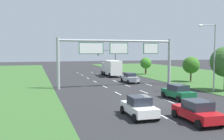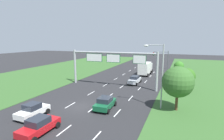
{
  "view_description": "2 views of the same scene",
  "coord_description": "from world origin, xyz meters",
  "views": [
    {
      "loc": [
        -11.43,
        -22.58,
        5.21
      ],
      "look_at": [
        -1.19,
        10.23,
        2.54
      ],
      "focal_mm": 40.0,
      "sensor_mm": 36.0,
      "label": 1
    },
    {
      "loc": [
        12.26,
        -19.3,
        8.96
      ],
      "look_at": [
        -0.08,
        11.45,
        3.26
      ],
      "focal_mm": 28.0,
      "sensor_mm": 36.0,
      "label": 2
    }
  ],
  "objects": [
    {
      "name": "car_near_red",
      "position": [
        -0.16,
        -7.35,
        0.8
      ],
      "size": [
        2.19,
        4.21,
        1.61
      ],
      "rotation": [
        0.0,
        0.0,
        -0.03
      ],
      "color": "red",
      "rests_on": "ground_plane"
    },
    {
      "name": "car_lead_silver",
      "position": [
        -3.64,
        -4.77,
        0.8
      ],
      "size": [
        2.11,
        3.94,
        1.65
      ],
      "rotation": [
        0.0,
        0.0,
        -0.02
      ],
      "color": "white",
      "rests_on": "ground_plane"
    },
    {
      "name": "ground_plane",
      "position": [
        0.0,
        0.0,
        0.0
      ],
      "size": [
        200.0,
        200.0,
        0.0
      ],
      "primitive_type": "plane",
      "color": "#262628"
    },
    {
      "name": "sign_gantry",
      "position": [
        -0.01,
        11.38,
        4.94
      ],
      "size": [
        17.24,
        0.44,
        7.0
      ],
      "color": "#9EA0A5",
      "rests_on": "ground_plane"
    },
    {
      "name": "lane_dashes_inner_right",
      "position": [
        1.75,
        9.0,
        0.0
      ],
      "size": [
        0.14,
        56.4,
        0.01
      ],
      "color": "white",
      "rests_on": "ground_plane"
    },
    {
      "name": "car_far_ahead",
      "position": [
        3.28,
        0.65,
        0.8
      ],
      "size": [
        2.29,
        3.99,
        1.58
      ],
      "rotation": [
        0.0,
        0.0,
        0.05
      ],
      "color": "#145633",
      "rests_on": "ground_plane"
    },
    {
      "name": "roadside_tree_mid",
      "position": [
        13.29,
        12.77,
        2.83
      ],
      "size": [
        2.77,
        2.77,
        4.23
      ],
      "color": "#513823",
      "rests_on": "ground_plane"
    },
    {
      "name": "car_mid_lane",
      "position": [
        3.45,
        15.3,
        0.81
      ],
      "size": [
        2.11,
        4.48,
        1.6
      ],
      "rotation": [
        0.0,
        0.0,
        -0.04
      ],
      "color": "silver",
      "rests_on": "ground_plane"
    },
    {
      "name": "roadside_tree_far",
      "position": [
        11.73,
        26.94,
        2.51
      ],
      "size": [
        2.44,
        2.44,
        3.75
      ],
      "color": "#513823",
      "rests_on": "ground_plane"
    },
    {
      "name": "lane_dashes_slip",
      "position": [
        5.25,
        9.0,
        0.0
      ],
      "size": [
        0.14,
        56.4,
        0.01
      ],
      "color": "white",
      "rests_on": "ground_plane"
    },
    {
      "name": "box_truck",
      "position": [
        3.58,
        25.87,
        1.73
      ],
      "size": [
        2.81,
        7.58,
        3.23
      ],
      "rotation": [
        0.0,
        0.0,
        -0.02
      ],
      "color": "silver",
      "rests_on": "ground_plane"
    },
    {
      "name": "lane_dashes_inner_left",
      "position": [
        -1.75,
        9.0,
        0.0
      ],
      "size": [
        0.14,
        56.4,
        0.01
      ],
      "color": "white",
      "rests_on": "ground_plane"
    },
    {
      "name": "street_lamp",
      "position": [
        9.71,
        3.36,
        5.08
      ],
      "size": [
        2.61,
        0.32,
        8.5
      ],
      "color": "#9EA0A5",
      "rests_on": "ground_plane"
    },
    {
      "name": "traffic_light_mast",
      "position": [
        6.34,
        37.59,
        3.87
      ],
      "size": [
        4.76,
        0.49,
        5.6
      ],
      "color": "#47494F",
      "rests_on": "ground_plane"
    }
  ]
}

